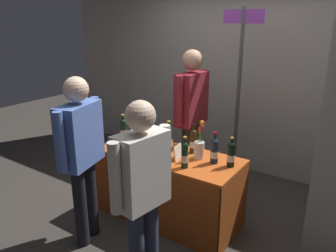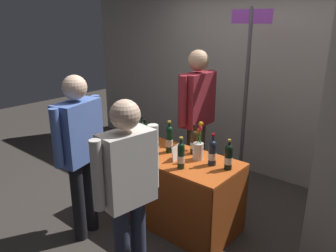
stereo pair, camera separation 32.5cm
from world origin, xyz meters
name	(u,v)px [view 1 (the left image)]	position (x,y,z in m)	size (l,w,h in m)	color
ground_plane	(168,216)	(0.00, 0.00, 0.00)	(12.00, 12.00, 0.00)	#38332D
back_partition	(237,74)	(0.00, 1.69, 1.34)	(5.90, 0.12, 2.68)	#9E998E
tasting_table	(168,175)	(0.00, 0.00, 0.50)	(1.51, 0.64, 0.74)	#B74C19
featured_wine_bottle	(139,134)	(-0.40, 0.03, 0.87)	(0.07, 0.07, 0.31)	black
display_bottle_0	(169,139)	(-0.02, 0.05, 0.89)	(0.07, 0.07, 0.34)	black
display_bottle_1	(214,150)	(0.49, 0.07, 0.87)	(0.08, 0.08, 0.31)	#192333
display_bottle_2	(123,129)	(-0.64, 0.05, 0.87)	(0.08, 0.08, 0.30)	black
display_bottle_3	(185,154)	(0.31, -0.18, 0.87)	(0.07, 0.07, 0.31)	black
display_bottle_4	(231,154)	(0.65, 0.08, 0.86)	(0.07, 0.07, 0.29)	black
display_bottle_5	(143,137)	(-0.30, -0.02, 0.87)	(0.07, 0.07, 0.32)	black
display_bottle_6	(193,141)	(0.19, 0.18, 0.87)	(0.07, 0.07, 0.31)	#38230F
wine_glass_near_vendor	(152,146)	(-0.10, -0.13, 0.85)	(0.07, 0.07, 0.15)	silver
wine_glass_mid	(144,133)	(-0.43, 0.16, 0.84)	(0.07, 0.07, 0.14)	silver
flower_vase	(199,147)	(0.31, 0.09, 0.86)	(0.11, 0.11, 0.39)	silver
brochure_stand	(178,152)	(0.15, -0.05, 0.81)	(0.17, 0.01, 0.14)	silver
vendor_presenter	(191,108)	(-0.13, 0.68, 1.06)	(0.24, 0.63, 1.74)	#4C4233
taster_foreground_right	(81,147)	(-0.44, -0.74, 0.96)	(0.32, 0.61, 1.60)	black
taster_foreground_left	(142,186)	(0.41, -0.94, 0.91)	(0.26, 0.55, 1.54)	#2D3347
booth_signpost	(239,87)	(0.31, 1.02, 1.30)	(0.47, 0.04, 2.19)	#47474C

